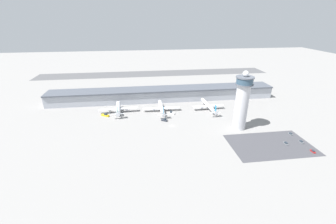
# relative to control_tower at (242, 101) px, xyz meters

# --- Properties ---
(ground_plane) EXTENTS (1000.00, 1000.00, 0.00)m
(ground_plane) POSITION_rel_control_tower_xyz_m (-59.36, 12.40, -25.82)
(ground_plane) COLOR gray
(terminal_building) EXTENTS (264.85, 25.00, 14.69)m
(terminal_building) POSITION_rel_control_tower_xyz_m (-59.36, 82.40, -18.38)
(terminal_building) COLOR #A3A8B2
(terminal_building) RESTS_ON ground
(runway_strip) EXTENTS (397.28, 44.00, 0.01)m
(runway_strip) POSITION_rel_control_tower_xyz_m (-59.36, 218.55, -25.82)
(runway_strip) COLOR #515154
(runway_strip) RESTS_ON ground
(control_tower) EXTENTS (15.06, 15.06, 52.55)m
(control_tower) POSITION_rel_control_tower_xyz_m (0.00, 0.00, 0.00)
(control_tower) COLOR silver
(control_tower) RESTS_ON ground
(parking_lot_surface) EXTENTS (64.00, 40.00, 0.01)m
(parking_lot_surface) POSITION_rel_control_tower_xyz_m (13.15, -30.85, -25.82)
(parking_lot_surface) COLOR #424247
(parking_lot_surface) RESTS_ON ground
(airplane_gate_alpha) EXTENTS (40.55, 32.95, 14.47)m
(airplane_gate_alpha) POSITION_rel_control_tower_xyz_m (-110.24, 49.86, -21.04)
(airplane_gate_alpha) COLOR silver
(airplane_gate_alpha) RESTS_ON ground
(airplane_gate_bravo) EXTENTS (39.51, 39.31, 12.22)m
(airplane_gate_bravo) POSITION_rel_control_tower_xyz_m (-64.95, 47.63, -21.98)
(airplane_gate_bravo) COLOR white
(airplane_gate_bravo) RESTS_ON ground
(airplane_gate_charlie) EXTENTS (34.28, 40.85, 12.55)m
(airplane_gate_charlie) POSITION_rel_control_tower_xyz_m (-14.27, 45.19, -21.33)
(airplane_gate_charlie) COLOR silver
(airplane_gate_charlie) RESTS_ON ground
(service_truck_catering) EXTENTS (8.50, 6.35, 3.08)m
(service_truck_catering) POSITION_rel_control_tower_xyz_m (-122.88, 42.81, -24.75)
(service_truck_catering) COLOR black
(service_truck_catering) RESTS_ON ground
(service_truck_fuel) EXTENTS (7.04, 5.33, 3.08)m
(service_truck_fuel) POSITION_rel_control_tower_xyz_m (-55.55, 39.33, -24.75)
(service_truck_fuel) COLOR black
(service_truck_fuel) RESTS_ON ground
(service_truck_baggage) EXTENTS (6.17, 5.15, 3.00)m
(service_truck_baggage) POSITION_rel_control_tower_xyz_m (-64.79, 23.48, -24.77)
(service_truck_baggage) COLOR black
(service_truck_baggage) RESTS_ON ground
(car_silver_sedan) EXTENTS (2.04, 4.53, 1.53)m
(car_silver_sedan) POSITION_rel_control_tower_xyz_m (39.16, -17.78, -25.22)
(car_silver_sedan) COLOR black
(car_silver_sedan) RESTS_ON ground
(car_maroon_suv) EXTENTS (1.85, 4.42, 1.57)m
(car_maroon_suv) POSITION_rel_control_tower_xyz_m (39.29, -31.13, -25.21)
(car_maroon_suv) COLOR black
(car_maroon_suv) RESTS_ON ground
(car_red_hatchback) EXTENTS (1.96, 4.54, 1.38)m
(car_red_hatchback) POSITION_rel_control_tower_xyz_m (39.09, -44.55, -25.29)
(car_red_hatchback) COLOR black
(car_red_hatchback) RESTS_ON ground
(car_grey_coupe) EXTENTS (1.98, 4.79, 1.47)m
(car_grey_coupe) POSITION_rel_control_tower_xyz_m (25.92, -31.26, -25.25)
(car_grey_coupe) COLOR black
(car_grey_coupe) RESTS_ON ground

